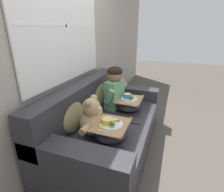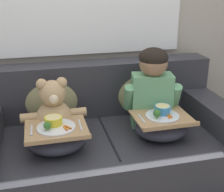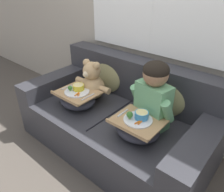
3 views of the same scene
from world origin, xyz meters
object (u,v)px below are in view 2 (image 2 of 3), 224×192
object	(u,v)px
throw_pillow_behind_child	(141,89)
throw_pillow_behind_teddy	(51,97)
child_figure	(152,84)
teddy_bear	(54,112)
lap_tray_teddy	(57,138)
couch	(105,142)
lap_tray_child	(162,126)

from	to	relation	value
throw_pillow_behind_child	throw_pillow_behind_teddy	distance (m)	0.73
throw_pillow_behind_teddy	child_figure	world-z (taller)	child_figure
throw_pillow_behind_teddy	child_figure	xyz separation A→B (m)	(0.73, -0.24, 0.12)
throw_pillow_behind_teddy	child_figure	distance (m)	0.78
throw_pillow_behind_child	child_figure	distance (m)	0.27
throw_pillow_behind_child	teddy_bear	xyz separation A→B (m)	(-0.73, -0.25, -0.02)
throw_pillow_behind_teddy	lap_tray_teddy	xyz separation A→B (m)	(-0.00, -0.46, -0.12)
couch	child_figure	distance (m)	0.57
child_figure	lap_tray_teddy	size ratio (longest dim) A/B	1.51
couch	throw_pillow_behind_teddy	distance (m)	0.54
child_figure	couch	bearing A→B (deg)	179.23
teddy_bear	lap_tray_child	bearing A→B (deg)	-15.99
throw_pillow_behind_child	teddy_bear	distance (m)	0.77
teddy_bear	lap_tray_teddy	world-z (taller)	teddy_bear
throw_pillow_behind_child	lap_tray_teddy	world-z (taller)	throw_pillow_behind_child
couch	throw_pillow_behind_child	distance (m)	0.54
child_figure	lap_tray_teddy	bearing A→B (deg)	-163.69
lap_tray_child	lap_tray_teddy	size ratio (longest dim) A/B	0.99
throw_pillow_behind_teddy	lap_tray_child	bearing A→B (deg)	-31.99
throw_pillow_behind_teddy	teddy_bear	distance (m)	0.25
throw_pillow_behind_child	child_figure	bearing A→B (deg)	-90.05
lap_tray_child	lap_tray_teddy	world-z (taller)	lap_tray_child
couch	teddy_bear	distance (m)	0.47
throw_pillow_behind_teddy	teddy_bear	xyz separation A→B (m)	(0.00, -0.25, -0.02)
throw_pillow_behind_child	lap_tray_teddy	xyz separation A→B (m)	(-0.73, -0.46, -0.12)
couch	teddy_bear	size ratio (longest dim) A/B	4.11
throw_pillow_behind_teddy	child_figure	bearing A→B (deg)	-18.34
couch	throw_pillow_behind_teddy	world-z (taller)	couch
lap_tray_child	throw_pillow_behind_teddy	bearing A→B (deg)	148.01
teddy_bear	child_figure	bearing A→B (deg)	0.38
throw_pillow_behind_teddy	lap_tray_teddy	world-z (taller)	throw_pillow_behind_teddy
teddy_bear	lap_tray_child	distance (m)	0.76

